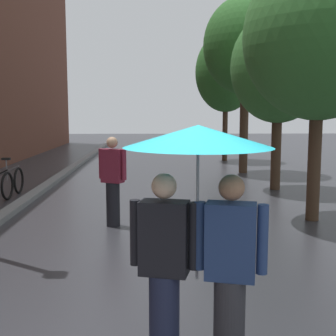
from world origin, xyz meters
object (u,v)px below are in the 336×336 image
Objects in this scene: street_tree_2 at (279,68)px; couple_under_umbrella at (197,205)px; street_tree_3 at (246,46)px; pedestrian_walking_midground at (113,181)px; street_tree_1 at (319,38)px; street_tree_4 at (226,72)px.

street_tree_2 is 9.47m from couple_under_umbrella.
street_tree_3 is 9.09m from pedestrian_walking_midground.
pedestrian_walking_midground is at bearing 103.27° from couple_under_umbrella.
street_tree_3 is (-0.01, 7.03, 0.82)m from street_tree_1.
couple_under_umbrella is at bearing -109.10° from street_tree_2.
couple_under_umbrella is (-3.03, -8.76, -1.92)m from street_tree_2.
street_tree_3 is 3.89m from street_tree_4.
street_tree_2 is at bearing -86.35° from street_tree_3.
street_tree_3 is at bearing 61.83° from pedestrian_walking_midground.
street_tree_3 is (-0.22, 3.46, 1.05)m from street_tree_2.
couple_under_umbrella is at bearing -99.71° from street_tree_4.
street_tree_4 reaches higher than street_tree_2.
couple_under_umbrella is (-2.75, -16.07, -2.40)m from street_tree_4.
street_tree_4 reaches higher than couple_under_umbrella.
street_tree_3 is at bearing -89.08° from street_tree_4.
couple_under_umbrella is 5.00m from pedestrian_walking_midground.
street_tree_1 is 2.50× the size of couple_under_umbrella.
couple_under_umbrella is at bearing -102.96° from street_tree_3.
street_tree_2 is 6.24m from pedestrian_walking_midground.
street_tree_2 is 0.80× the size of street_tree_3.
street_tree_1 is 10.88m from street_tree_4.
street_tree_1 is 6.29m from couple_under_umbrella.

